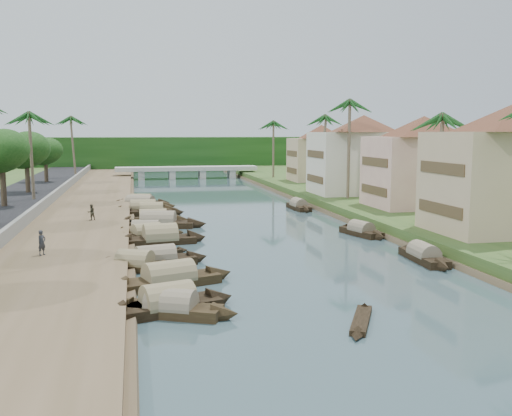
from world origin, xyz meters
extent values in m
plane|color=#364C51|center=(0.00, 0.00, 0.00)|extent=(220.00, 220.00, 0.00)
cube|color=brown|center=(-16.00, 20.00, 0.40)|extent=(10.00, 180.00, 0.80)
cube|color=#304E1F|center=(19.00, 20.00, 0.60)|extent=(16.00, 180.00, 1.20)
cube|color=slate|center=(-20.20, 20.00, 1.35)|extent=(0.40, 180.00, 1.10)
cube|color=#14390F|center=(0.00, 95.00, 4.00)|extent=(120.00, 4.00, 8.00)
cube|color=#14390F|center=(0.00, 100.00, 4.00)|extent=(120.00, 4.00, 8.00)
cube|color=#14390F|center=(0.00, 105.00, 4.00)|extent=(120.00, 4.00, 8.00)
cube|color=#A9A89E|center=(0.00, 72.00, 2.00)|extent=(28.00, 4.00, 0.80)
cube|color=#A9A89E|center=(-9.00, 72.00, 0.90)|extent=(1.20, 3.50, 1.80)
cube|color=#A9A89E|center=(-3.00, 72.00, 0.90)|extent=(1.20, 3.50, 1.80)
cube|color=#A9A89E|center=(3.00, 72.00, 0.90)|extent=(1.20, 3.50, 1.80)
cube|color=#A9A89E|center=(9.00, 72.00, 0.90)|extent=(1.20, 3.50, 1.80)
cube|color=tan|center=(19.00, -2.00, 5.20)|extent=(12.00, 8.00, 8.00)
cube|color=#4E3C24|center=(12.95, -2.00, 3.20)|extent=(0.10, 6.40, 0.90)
cube|color=#4E3C24|center=(12.95, -2.00, 6.40)|extent=(0.10, 6.40, 0.90)
cube|color=beige|center=(20.00, 14.00, 4.95)|extent=(11.00, 8.00, 7.50)
pyramid|color=brown|center=(20.00, 14.00, 9.80)|extent=(14.11, 14.11, 2.20)
cube|color=#4E3C24|center=(14.45, 14.00, 3.08)|extent=(0.10, 6.40, 0.90)
cube|color=#4E3C24|center=(14.45, 14.00, 6.08)|extent=(0.10, 6.40, 0.90)
cube|color=beige|center=(19.00, 28.00, 5.20)|extent=(13.00, 8.00, 8.00)
pyramid|color=brown|center=(19.00, 28.00, 10.30)|extent=(15.59, 15.59, 2.20)
cube|color=#4E3C24|center=(12.45, 28.00, 3.20)|extent=(0.10, 6.40, 0.90)
cube|color=#4E3C24|center=(12.45, 28.00, 6.40)|extent=(0.10, 6.40, 0.90)
cube|color=tan|center=(20.00, 48.00, 4.70)|extent=(10.00, 7.00, 7.00)
pyramid|color=brown|center=(20.00, 48.00, 9.30)|extent=(12.62, 12.62, 2.20)
cube|color=#4E3C24|center=(14.95, 48.00, 2.95)|extent=(0.10, 5.60, 0.90)
cube|color=#4E3C24|center=(14.95, 48.00, 5.75)|extent=(0.10, 5.60, 0.90)
cube|color=black|center=(-8.79, -14.30, 0.20)|extent=(5.31, 3.58, 0.70)
cone|color=black|center=(-6.21, -15.49, 0.28)|extent=(1.93, 1.91, 1.60)
cone|color=black|center=(-11.38, -13.12, 0.28)|extent=(1.93, 1.91, 1.60)
cylinder|color=gray|center=(-8.79, -14.30, 0.58)|extent=(4.24, 3.14, 1.66)
cube|color=black|center=(-8.92, -13.70, 0.20)|extent=(5.72, 3.43, 0.70)
cone|color=black|center=(-6.06, -12.81, 0.28)|extent=(2.02, 2.12, 1.90)
cone|color=black|center=(-11.78, -14.59, 0.28)|extent=(2.02, 2.12, 1.90)
cylinder|color=#7D6F4F|center=(-8.92, -13.70, 0.58)|extent=(4.53, 3.13, 2.00)
cube|color=black|center=(-8.55, -8.63, 0.20)|extent=(6.42, 3.71, 0.70)
cone|color=black|center=(-5.30, -7.59, 0.28)|extent=(2.20, 2.18, 1.92)
cone|color=black|center=(-11.79, -9.68, 0.28)|extent=(2.20, 2.18, 1.92)
cylinder|color=#7D6F4F|center=(-8.55, -8.63, 0.58)|extent=(5.07, 3.33, 1.99)
cube|color=black|center=(-9.12, -3.14, 0.20)|extent=(5.74, 2.86, 0.70)
cone|color=black|center=(-6.14, -2.50, 0.28)|extent=(1.87, 1.87, 1.75)
cone|color=black|center=(-12.11, -3.77, 0.28)|extent=(1.87, 1.87, 1.75)
cylinder|color=gray|center=(-9.12, -3.14, 0.58)|extent=(4.48, 2.66, 1.82)
cube|color=black|center=(-10.53, -4.16, 0.20)|extent=(5.00, 3.67, 0.70)
cone|color=black|center=(-8.17, -5.40, 0.28)|extent=(1.91, 1.94, 1.62)
cone|color=black|center=(-12.89, -2.92, 0.28)|extent=(1.91, 1.94, 1.62)
cylinder|color=#7D6F4F|center=(-10.53, -4.16, 0.58)|extent=(4.03, 3.20, 1.69)
cube|color=black|center=(-8.45, 4.79, 0.20)|extent=(5.92, 2.91, 0.70)
cone|color=black|center=(-5.32, 5.21, 0.28)|extent=(1.92, 2.18, 2.15)
cone|color=black|center=(-11.58, 4.38, 0.28)|extent=(1.92, 2.18, 2.15)
cylinder|color=#7D6F4F|center=(-8.45, 4.79, 0.58)|extent=(4.60, 2.83, 2.28)
cube|color=black|center=(-9.55, 8.46, 0.20)|extent=(5.15, 2.55, 0.70)
cone|color=black|center=(-6.85, 8.01, 0.28)|extent=(1.68, 1.80, 1.74)
cone|color=black|center=(-12.25, 8.91, 0.28)|extent=(1.68, 1.80, 1.74)
cylinder|color=gray|center=(-9.55, 8.46, 0.58)|extent=(4.01, 2.43, 1.83)
cube|color=black|center=(-9.49, 7.18, 0.20)|extent=(5.28, 3.43, 0.70)
cone|color=black|center=(-6.90, 8.27, 0.28)|extent=(1.89, 1.88, 1.60)
cone|color=black|center=(-12.09, 6.09, 0.28)|extent=(1.89, 1.88, 1.60)
cylinder|color=#7D6F4F|center=(-9.49, 7.18, 0.58)|extent=(4.21, 3.02, 1.66)
cube|color=black|center=(-8.69, 14.59, 0.20)|extent=(5.61, 2.16, 0.70)
cone|color=black|center=(-5.60, 14.54, 0.28)|extent=(1.67, 1.90, 2.05)
cone|color=black|center=(-11.79, 14.63, 0.28)|extent=(1.67, 1.90, 2.05)
cylinder|color=#7D6F4F|center=(-8.69, 14.59, 0.58)|extent=(4.29, 2.23, 2.16)
cube|color=black|center=(-8.23, 13.22, 0.20)|extent=(7.19, 3.59, 0.70)
cone|color=black|center=(-4.50, 12.33, 0.28)|extent=(2.34, 2.25, 2.07)
cone|color=black|center=(-11.96, 14.10, 0.28)|extent=(2.34, 2.25, 2.07)
cylinder|color=gray|center=(-8.23, 13.22, 0.58)|extent=(5.62, 3.29, 2.14)
cube|color=black|center=(-9.50, 23.50, 0.20)|extent=(6.00, 2.23, 0.70)
cone|color=black|center=(-6.22, 23.34, 0.28)|extent=(1.79, 1.83, 1.93)
cone|color=black|center=(-12.78, 23.67, 0.28)|extent=(1.79, 1.83, 1.93)
cylinder|color=#7D6F4F|center=(-9.50, 23.50, 0.58)|extent=(4.61, 2.24, 2.02)
cube|color=black|center=(-8.62, 21.40, 0.20)|extent=(5.41, 2.24, 0.70)
cone|color=black|center=(-5.70, 21.15, 0.28)|extent=(1.66, 1.75, 1.80)
cone|color=black|center=(-11.55, 21.64, 0.28)|extent=(1.66, 1.75, 1.80)
cylinder|color=#7D6F4F|center=(-8.62, 21.40, 0.58)|extent=(4.17, 2.21, 1.88)
cube|color=black|center=(-9.78, 28.37, 0.20)|extent=(6.96, 4.73, 0.70)
cone|color=black|center=(-6.39, 26.69, 0.28)|extent=(2.48, 2.39, 1.93)
cone|color=black|center=(-13.18, 30.06, 0.28)|extent=(2.48, 2.39, 1.93)
cylinder|color=gray|center=(-9.78, 28.37, 0.58)|extent=(5.55, 4.08, 1.97)
cube|color=black|center=(-9.68, 30.59, 0.20)|extent=(5.68, 2.82, 0.70)
cone|color=black|center=(-6.72, 29.98, 0.28)|extent=(1.86, 1.87, 1.77)
cone|color=black|center=(-12.64, 31.20, 0.28)|extent=(1.86, 1.87, 1.77)
cylinder|color=#7D6F4F|center=(-9.68, 30.59, 0.58)|extent=(4.44, 2.64, 1.84)
cube|color=black|center=(9.66, -5.77, 0.20)|extent=(1.83, 5.48, 0.70)
cone|color=black|center=(9.83, -2.77, 0.28)|extent=(1.46, 1.60, 1.56)
cone|color=black|center=(9.50, -8.77, 0.28)|extent=(1.46, 1.60, 1.56)
cylinder|color=gray|center=(9.66, -5.77, 0.58)|extent=(1.82, 4.21, 1.60)
cube|color=black|center=(9.33, 4.89, 0.20)|extent=(2.65, 4.91, 0.70)
cone|color=black|center=(8.65, 7.40, 0.28)|extent=(1.64, 1.65, 1.49)
cone|color=black|center=(10.00, 2.38, 0.28)|extent=(1.64, 1.65, 1.49)
cylinder|color=gray|center=(9.33, 4.89, 0.58)|extent=(2.42, 3.86, 1.55)
cube|color=black|center=(8.81, 22.93, 0.20)|extent=(1.75, 5.37, 0.70)
cone|color=black|center=(8.68, 25.88, 0.28)|extent=(1.43, 1.56, 1.54)
cone|color=black|center=(8.93, 19.98, 0.28)|extent=(1.43, 1.56, 1.54)
cylinder|color=gray|center=(8.81, 22.93, 0.58)|extent=(1.75, 4.12, 1.58)
cube|color=black|center=(0.14, -17.29, 0.10)|extent=(2.55, 3.97, 0.35)
cone|color=black|center=(1.20, -15.25, 0.10)|extent=(1.13, 1.25, 0.74)
cone|color=black|center=(-0.93, -19.34, 0.10)|extent=(1.13, 1.25, 0.74)
cube|color=black|center=(-8.60, 0.33, 0.10)|extent=(3.37, 2.26, 0.35)
cone|color=black|center=(-6.90, 1.22, 0.10)|extent=(1.11, 1.07, 0.76)
cone|color=black|center=(-10.30, -0.57, 0.10)|extent=(1.11, 1.07, 0.76)
cube|color=black|center=(-9.31, 18.44, 0.10)|extent=(3.57, 0.77, 0.35)
cone|color=black|center=(-7.31, 18.40, 0.10)|extent=(0.90, 0.73, 0.71)
cone|color=black|center=(-11.31, 18.47, 0.10)|extent=(0.90, 0.73, 0.71)
cylinder|color=#705C4B|center=(16.00, 4.04, 5.97)|extent=(0.92, 0.36, 9.54)
sphere|color=#18491A|center=(16.00, 4.04, 10.55)|extent=(3.20, 3.20, 3.20)
cylinder|color=#705C4B|center=(15.00, 22.85, 7.12)|extent=(0.39, 0.36, 11.83)
sphere|color=#18491A|center=(15.00, 22.85, 12.80)|extent=(3.20, 3.20, 3.20)
cylinder|color=#705C4B|center=(16.00, 36.42, 6.40)|extent=(1.36, 0.36, 10.38)
sphere|color=#18491A|center=(16.00, 36.42, 11.38)|extent=(3.20, 3.20, 3.20)
cylinder|color=#705C4B|center=(-22.00, 28.08, 6.41)|extent=(0.44, 0.36, 10.03)
sphere|color=#18491A|center=(-22.00, 28.08, 11.23)|extent=(3.20, 3.20, 3.20)
cylinder|color=#705C4B|center=(14.00, 56.67, 6.16)|extent=(0.36, 0.36, 9.91)
sphere|color=#18491A|center=(14.00, 56.67, 10.91)|extent=(3.20, 3.20, 3.20)
cylinder|color=#705C4B|center=(-20.50, 61.79, 6.63)|extent=(0.86, 0.36, 10.47)
sphere|color=#18491A|center=(-20.50, 61.79, 11.66)|extent=(3.20, 3.20, 3.20)
cylinder|color=#3F3324|center=(-24.00, 22.12, 3.34)|extent=(0.60, 0.60, 3.97)
ellipsoid|color=#14390F|center=(-24.00, 22.12, 7.14)|extent=(5.16, 5.16, 4.24)
cylinder|color=#3F3324|center=(-24.00, 36.43, 3.24)|extent=(0.60, 0.60, 3.76)
ellipsoid|color=#14390F|center=(-24.00, 36.43, 6.83)|extent=(5.38, 5.38, 4.42)
cylinder|color=#3F3324|center=(-24.00, 52.78, 3.00)|extent=(0.60, 0.60, 3.28)
ellipsoid|color=#14390F|center=(-24.00, 52.78, 6.13)|extent=(4.78, 4.78, 3.93)
cylinder|color=#3F3324|center=(24.00, 29.57, 3.02)|extent=(0.60, 0.60, 3.73)
ellipsoid|color=#14390F|center=(24.00, 29.57, 6.58)|extent=(4.33, 4.33, 3.56)
imported|color=#2B2E34|center=(-16.74, -1.69, 1.67)|extent=(0.72, 0.75, 1.73)
imported|color=#2C2B1F|center=(-14.54, 13.96, 1.56)|extent=(0.93, 0.86, 1.53)
camera|label=1|loc=(-10.46, -42.26, 9.15)|focal=40.00mm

